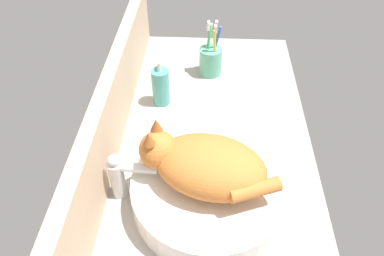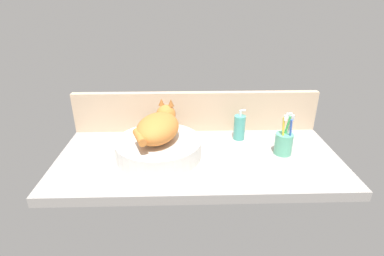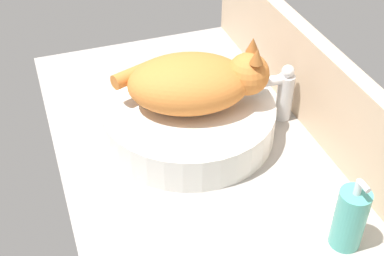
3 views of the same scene
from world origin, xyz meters
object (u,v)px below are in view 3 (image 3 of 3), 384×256
Objects in this scene: cat at (196,82)px; faucet at (281,91)px; soap_dispenser at (350,218)px; sink_basin at (190,119)px.

faucet is at bearing 86.98° from cat.
faucet is at bearing 171.87° from soap_dispenser.
cat is at bearing 79.22° from sink_basin.
soap_dispenser is (37.03, 14.05, -7.27)cm from cat.
faucet is (1.01, 19.20, -6.02)cm from cat.
cat reaches higher than soap_dispenser.
faucet is (1.27, 20.54, 3.52)cm from sink_basin.
soap_dispenser is at bearing 20.77° from cat.
faucet is at bearing 86.47° from sink_basin.
sink_basin is at bearing -93.53° from faucet.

